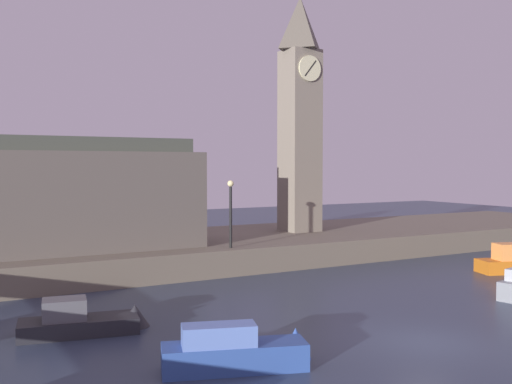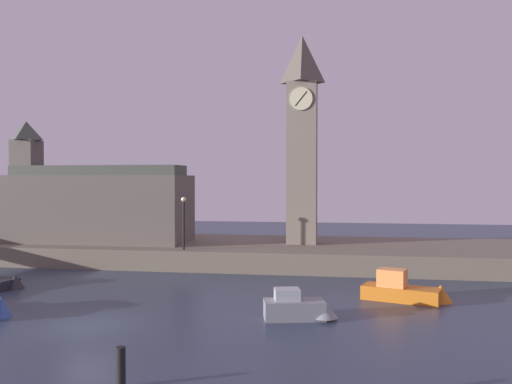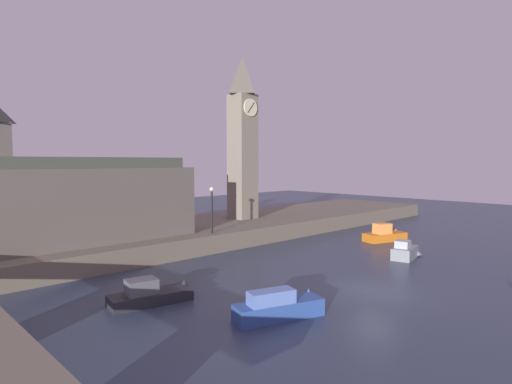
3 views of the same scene
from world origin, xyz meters
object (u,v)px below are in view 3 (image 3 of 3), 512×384
object	(u,v)px
boat_barge_dark	(159,293)
boat_cruiser_grey	(406,251)
boat_patrol_orange	(387,235)
parliament_hall	(85,199)
clock_tower	(243,136)
streetlamp	(212,204)
boat_tour_blue	(284,306)

from	to	relation	value
boat_barge_dark	boat_cruiser_grey	xyz separation A→B (m)	(19.07, -4.30, 0.11)
boat_patrol_orange	boat_barge_dark	world-z (taller)	boat_patrol_orange
parliament_hall	boat_barge_dark	distance (m)	12.46
clock_tower	streetlamp	xyz separation A→B (m)	(-8.17, -5.29, -6.15)
clock_tower	boat_patrol_orange	world-z (taller)	clock_tower
boat_tour_blue	boat_cruiser_grey	distance (m)	16.12
boat_barge_dark	boat_tour_blue	bearing A→B (deg)	-63.64
streetlamp	boat_cruiser_grey	size ratio (longest dim) A/B	1.04
boat_tour_blue	boat_barge_dark	xyz separation A→B (m)	(-3.06, 6.17, -0.12)
boat_cruiser_grey	clock_tower	bearing A→B (deg)	93.83
streetlamp	boat_tour_blue	bearing A→B (deg)	-115.32
boat_cruiser_grey	parliament_hall	bearing A→B (deg)	138.64
streetlamp	boat_patrol_orange	bearing A→B (deg)	-26.74
parliament_hall	boat_patrol_orange	bearing A→B (deg)	-25.43
clock_tower	boat_barge_dark	bearing A→B (deg)	-143.55
parliament_hall	streetlamp	size ratio (longest dim) A/B	3.86
clock_tower	boat_tour_blue	size ratio (longest dim) A/B	3.20
boat_patrol_orange	boat_cruiser_grey	xyz separation A→B (m)	(-5.56, -4.72, -0.01)
clock_tower	streetlamp	size ratio (longest dim) A/B	4.31
boat_tour_blue	boat_patrol_orange	xyz separation A→B (m)	(21.57, 6.59, -0.01)
streetlamp	boat_barge_dark	xyz separation A→B (m)	(-9.73, -7.93, -3.47)
parliament_hall	boat_cruiser_grey	size ratio (longest dim) A/B	4.01
parliament_hall	boat_tour_blue	size ratio (longest dim) A/B	2.87
boat_tour_blue	clock_tower	bearing A→B (deg)	52.57
boat_tour_blue	boat_cruiser_grey	bearing A→B (deg)	6.67
clock_tower	boat_barge_dark	xyz separation A→B (m)	(-17.90, -13.22, -9.62)
clock_tower	parliament_hall	xyz separation A→B (m)	(-17.01, -1.52, -5.43)
parliament_hall	boat_cruiser_grey	world-z (taller)	parliament_hall
streetlamp	boat_tour_blue	distance (m)	15.95
boat_cruiser_grey	boat_barge_dark	bearing A→B (deg)	167.30
parliament_hall	boat_barge_dark	size ratio (longest dim) A/B	2.87
streetlamp	boat_tour_blue	size ratio (longest dim) A/B	0.74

